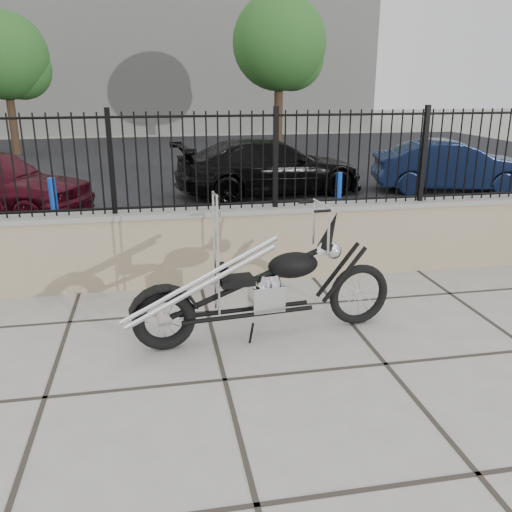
{
  "coord_description": "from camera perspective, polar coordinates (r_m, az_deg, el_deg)",
  "views": [
    {
      "loc": [
        -0.51,
        -4.16,
        2.49
      ],
      "look_at": [
        0.48,
        1.08,
        0.77
      ],
      "focal_mm": 38.0,
      "sensor_mm": 36.0,
      "label": 1
    }
  ],
  "objects": [
    {
      "name": "tree_right",
      "position": [
        20.86,
        2.47,
        21.96
      ],
      "size": [
        3.37,
        3.37,
        5.69
      ],
      "rotation": [
        0.0,
        0.0,
        0.34
      ],
      "color": "#382619",
      "rests_on": "ground_plane"
    },
    {
      "name": "bollard_b",
      "position": [
        10.03,
        8.65,
        6.03
      ],
      "size": [
        0.14,
        0.14,
        0.94
      ],
      "primitive_type": "cylinder",
      "rotation": [
        0.0,
        0.0,
        0.36
      ],
      "color": "#0B41AC",
      "rests_on": "ground_plane"
    },
    {
      "name": "car_blue",
      "position": [
        13.72,
        19.99,
        8.87
      ],
      "size": [
        3.82,
        2.11,
        1.19
      ],
      "primitive_type": "imported",
      "rotation": [
        0.0,
        0.0,
        1.32
      ],
      "color": "black",
      "rests_on": "parking_lot"
    },
    {
      "name": "chopper_motorcycle",
      "position": [
        5.32,
        0.6,
        -0.97
      ],
      "size": [
        2.61,
        0.71,
        1.54
      ],
      "primitive_type": null,
      "rotation": [
        0.0,
        0.0,
        0.1
      ],
      "color": "black",
      "rests_on": "ground_plane"
    },
    {
      "name": "background_building",
      "position": [
        30.7,
        -10.41,
        20.41
      ],
      "size": [
        22.0,
        6.0,
        8.0
      ],
      "primitive_type": "cube",
      "color": "beige",
      "rests_on": "ground_plane"
    },
    {
      "name": "parking_lot",
      "position": [
        16.85,
        -8.98,
        9.15
      ],
      "size": [
        30.0,
        30.0,
        0.0
      ],
      "primitive_type": "plane",
      "color": "black",
      "rests_on": "ground"
    },
    {
      "name": "tree_left",
      "position": [
        21.5,
        -25.04,
        18.94
      ],
      "size": [
        2.94,
        2.94,
        4.97
      ],
      "rotation": [
        0.0,
        0.0,
        0.31
      ],
      "color": "#382619",
      "rests_on": "ground_plane"
    },
    {
      "name": "iron_fence",
      "position": [
        6.74,
        -6.38,
        9.83
      ],
      "size": [
        14.0,
        0.08,
        1.2
      ],
      "primitive_type": "cube",
      "color": "black",
      "rests_on": "retaining_wall"
    },
    {
      "name": "bollard_a",
      "position": [
        9.46,
        -20.43,
        4.66
      ],
      "size": [
        0.13,
        0.13,
        1.02
      ],
      "primitive_type": "cylinder",
      "rotation": [
        0.0,
        0.0,
        -0.07
      ],
      "color": "#0D41C4",
      "rests_on": "ground_plane"
    },
    {
      "name": "retaining_wall",
      "position": [
        6.97,
        -6.08,
        1.01
      ],
      "size": [
        14.0,
        0.36,
        0.96
      ],
      "primitive_type": "cube",
      "color": "gray",
      "rests_on": "ground_plane"
    },
    {
      "name": "car_black",
      "position": [
        12.55,
        1.5,
        9.34
      ],
      "size": [
        4.55,
        2.38,
        1.26
      ],
      "primitive_type": "imported",
      "rotation": [
        0.0,
        0.0,
        1.72
      ],
      "color": "black",
      "rests_on": "parking_lot"
    },
    {
      "name": "ground_plane",
      "position": [
        4.87,
        -3.3,
        -12.9
      ],
      "size": [
        90.0,
        90.0,
        0.0
      ],
      "primitive_type": "plane",
      "color": "#99968E",
      "rests_on": "ground"
    }
  ]
}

